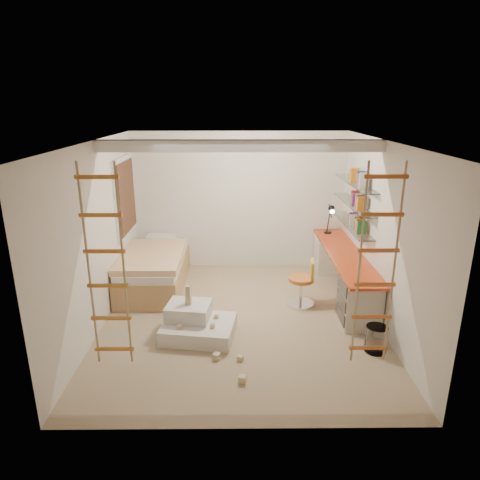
{
  "coord_description": "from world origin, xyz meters",
  "views": [
    {
      "loc": [
        -0.05,
        -5.72,
        3.09
      ],
      "look_at": [
        0.0,
        0.3,
        1.15
      ],
      "focal_mm": 32.0,
      "sensor_mm": 36.0,
      "label": 1
    }
  ],
  "objects_px": {
    "desk": "(343,272)",
    "bed": "(155,269)",
    "swivel_chair": "(302,289)",
    "play_platform": "(196,324)"
  },
  "relations": [
    {
      "from": "desk",
      "to": "bed",
      "type": "distance_m",
      "value": 3.22
    },
    {
      "from": "desk",
      "to": "bed",
      "type": "height_order",
      "value": "desk"
    },
    {
      "from": "desk",
      "to": "swivel_chair",
      "type": "relative_size",
      "value": 3.66
    },
    {
      "from": "bed",
      "to": "swivel_chair",
      "type": "xyz_separation_m",
      "value": [
        2.47,
        -0.75,
        -0.05
      ]
    },
    {
      "from": "desk",
      "to": "play_platform",
      "type": "xyz_separation_m",
      "value": [
        -2.33,
        -1.3,
        -0.24
      ]
    },
    {
      "from": "swivel_chair",
      "to": "play_platform",
      "type": "height_order",
      "value": "swivel_chair"
    },
    {
      "from": "swivel_chair",
      "to": "bed",
      "type": "bearing_deg",
      "value": 163.04
    },
    {
      "from": "bed",
      "to": "play_platform",
      "type": "height_order",
      "value": "bed"
    },
    {
      "from": "swivel_chair",
      "to": "play_platform",
      "type": "xyz_separation_m",
      "value": [
        -1.6,
        -0.91,
        -0.12
      ]
    },
    {
      "from": "swivel_chair",
      "to": "play_platform",
      "type": "relative_size",
      "value": 0.72
    }
  ]
}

